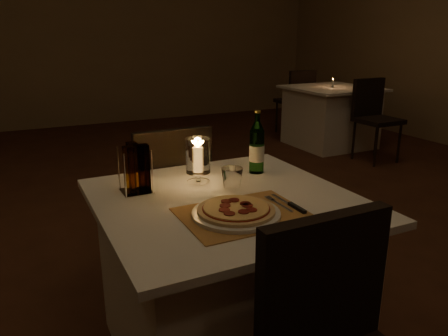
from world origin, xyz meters
name	(u,v)px	position (x,y,z in m)	size (l,w,h in m)	color
floor	(222,278)	(0.00, 0.00, -0.01)	(8.00, 10.00, 0.02)	#462316
wall_back	(73,25)	(0.00, 5.01, 1.50)	(8.00, 0.02, 3.00)	#8E7452
main_table	(226,278)	(-0.26, -0.58, 0.37)	(1.00, 1.00, 0.74)	white
chair_far	(169,189)	(-0.26, 0.13, 0.55)	(0.42, 0.42, 0.90)	black
placemat	(243,214)	(-0.28, -0.76, 0.74)	(0.45, 0.34, 0.00)	#B57C3E
plate	(236,213)	(-0.31, -0.76, 0.75)	(0.32, 0.32, 0.01)	white
pizza	(236,209)	(-0.31, -0.76, 0.77)	(0.28, 0.28, 0.02)	#D8B77F
fork	(277,203)	(-0.12, -0.73, 0.75)	(0.02, 0.18, 0.00)	silver
knife	(293,206)	(-0.08, -0.79, 0.75)	(0.02, 0.22, 0.01)	black
tumbler	(232,179)	(-0.19, -0.49, 0.79)	(0.09, 0.09, 0.09)	white
water_bottle	(257,148)	(0.02, -0.34, 0.86)	(0.07, 0.07, 0.30)	#65A759
hurricane_candle	(198,157)	(-0.29, -0.37, 0.86)	(0.11, 0.11, 0.20)	white
cruet_caddy	(136,170)	(-0.56, -0.36, 0.84)	(0.12, 0.12, 0.21)	white
neighbor_table_right	(330,116)	(2.62, 2.25, 0.37)	(1.00, 1.00, 0.74)	white
neighbor_chair_ra	(373,111)	(2.62, 1.54, 0.55)	(0.42, 0.42, 0.90)	black
neighbor_chair_rb	(298,96)	(2.62, 2.96, 0.55)	(0.42, 0.42, 0.90)	black
neighbor_candle_right	(333,83)	(2.62, 2.25, 0.79)	(0.03, 0.03, 0.11)	white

